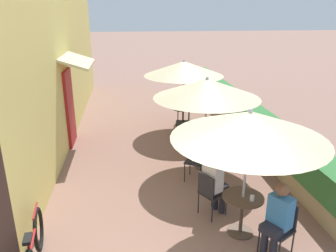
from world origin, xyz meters
TOP-DOWN VIEW (x-y plane):
  - cafe_facade_wall at (-2.54, 6.63)m, footprint 0.98×13.53m
  - planter_hedge at (2.75, 6.66)m, footprint 0.60×12.53m
  - patio_table_near at (1.05, 1.56)m, footprint 0.69×0.69m
  - patio_umbrella_near at (1.05, 1.56)m, footprint 2.43×2.43m
  - cafe_chair_near_left at (1.46, 1.01)m, footprint 0.55×0.55m
  - seated_patron_near_left at (1.36, 0.95)m, footprint 0.51×0.48m
  - cafe_chair_near_right at (0.63, 2.10)m, footprint 0.55×0.55m
  - seated_patron_near_right at (0.73, 2.16)m, footprint 0.51×0.48m
  - coffee_cup_near at (1.14, 1.42)m, footprint 0.07×0.07m
  - patio_table_mid at (0.99, 4.08)m, footprint 0.69×0.69m
  - patio_umbrella_mid at (0.99, 4.08)m, footprint 2.43×2.43m
  - cafe_chair_mid_left at (1.27, 4.71)m, footprint 0.55×0.55m
  - cafe_chair_mid_right at (0.71, 3.45)m, footprint 0.55×0.55m
  - coffee_cup_mid at (0.92, 4.13)m, footprint 0.07×0.07m
  - patio_table_far at (0.94, 6.81)m, footprint 0.69×0.69m
  - patio_umbrella_far at (0.94, 6.81)m, footprint 2.43×2.43m
  - cafe_chair_far_left at (0.89, 6.13)m, footprint 0.47×0.47m
  - cafe_chair_far_right at (0.99, 7.50)m, footprint 0.47×0.47m
  - bicycle_leaning at (-2.20, 1.10)m, footprint 0.27×1.69m

SIDE VIEW (x-z plane):
  - bicycle_leaning at x=-2.20m, z-range -0.03..0.75m
  - patio_table_near at x=1.05m, z-range 0.13..0.83m
  - patio_table_mid at x=0.99m, z-range 0.13..0.83m
  - patio_table_far at x=0.94m, z-range 0.13..0.83m
  - cafe_chair_near_left at x=1.46m, z-range 0.08..0.95m
  - cafe_chair_near_right at x=0.63m, z-range 0.08..0.95m
  - cafe_chair_mid_left at x=1.27m, z-range 0.08..0.95m
  - cafe_chair_mid_right at x=0.71m, z-range 0.08..0.95m
  - cafe_chair_far_left at x=0.89m, z-range 0.08..0.95m
  - cafe_chair_far_right at x=0.99m, z-range 0.08..0.95m
  - planter_hedge at x=2.75m, z-range 0.03..1.04m
  - seated_patron_near_left at x=1.36m, z-range 0.06..1.31m
  - seated_patron_near_right at x=0.73m, z-range 0.06..1.31m
  - coffee_cup_near at x=1.14m, z-range 0.70..0.79m
  - coffee_cup_mid at x=0.92m, z-range 0.70..0.79m
  - patio_umbrella_near at x=1.05m, z-range 0.84..3.06m
  - patio_umbrella_mid at x=0.99m, z-range 0.84..3.06m
  - patio_umbrella_far at x=0.94m, z-range 0.84..3.06m
  - cafe_facade_wall at x=-2.54m, z-range -0.01..4.19m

